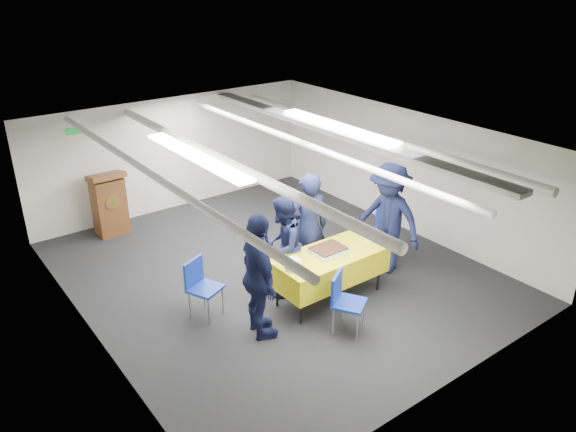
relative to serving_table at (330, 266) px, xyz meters
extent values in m
plane|color=black|center=(-0.20, 1.15, -0.56)|extent=(7.00, 7.00, 0.00)
cube|color=beige|center=(-0.20, 4.64, 0.59)|extent=(6.00, 0.02, 2.30)
cube|color=beige|center=(-3.19, 1.15, 0.59)|extent=(0.02, 7.00, 2.30)
cube|color=beige|center=(2.79, 1.15, 0.59)|extent=(0.02, 7.00, 2.30)
cube|color=silver|center=(-0.20, 1.15, 1.73)|extent=(6.00, 7.00, 0.02)
cylinder|color=silver|center=(-2.20, 1.15, 1.62)|extent=(0.10, 6.90, 0.10)
cylinder|color=silver|center=(-1.10, 1.15, 1.58)|extent=(0.14, 6.90, 0.14)
cylinder|color=silver|center=(0.40, 1.15, 1.54)|extent=(0.10, 6.90, 0.10)
cylinder|color=silver|center=(1.70, 1.15, 1.50)|extent=(0.14, 6.90, 0.14)
cube|color=gray|center=(1.00, 1.15, 1.64)|extent=(0.28, 6.90, 0.08)
cube|color=white|center=(-1.50, 1.15, 1.71)|extent=(0.25, 2.60, 0.04)
cube|color=white|center=(1.10, 1.15, 1.71)|extent=(0.25, 2.60, 0.04)
cube|color=#0C591E|center=(-2.10, 4.62, 1.39)|extent=(0.30, 0.04, 0.12)
cylinder|color=black|center=(-0.77, -0.29, -0.38)|extent=(0.04, 0.04, 0.36)
cylinder|color=black|center=(0.77, -0.29, -0.38)|extent=(0.04, 0.04, 0.36)
cylinder|color=black|center=(-0.77, 0.29, -0.38)|extent=(0.04, 0.04, 0.36)
cylinder|color=black|center=(0.77, 0.29, -0.38)|extent=(0.04, 0.04, 0.36)
cube|color=yellow|center=(0.00, 0.00, -0.01)|extent=(1.75, 0.79, 0.39)
cube|color=yellow|center=(0.00, 0.00, 0.20)|extent=(1.77, 0.81, 0.03)
cube|color=white|center=(-0.01, 0.03, 0.24)|extent=(0.50, 0.40, 0.06)
cube|color=black|center=(-0.01, 0.03, 0.28)|extent=(0.48, 0.38, 0.03)
sphere|color=navy|center=(-0.23, -0.15, 0.28)|extent=(0.04, 0.04, 0.04)
sphere|color=navy|center=(-0.23, 0.21, 0.28)|extent=(0.04, 0.04, 0.04)
sphere|color=navy|center=(-0.12, -0.15, 0.28)|extent=(0.04, 0.04, 0.04)
sphere|color=navy|center=(-0.12, 0.21, 0.28)|extent=(0.04, 0.04, 0.04)
sphere|color=navy|center=(-0.01, -0.15, 0.28)|extent=(0.04, 0.04, 0.04)
sphere|color=navy|center=(-0.01, 0.21, 0.28)|extent=(0.04, 0.04, 0.04)
sphere|color=navy|center=(0.10, -0.15, 0.28)|extent=(0.04, 0.04, 0.04)
sphere|color=navy|center=(0.10, 0.21, 0.28)|extent=(0.04, 0.04, 0.04)
sphere|color=navy|center=(0.21, -0.15, 0.28)|extent=(0.04, 0.04, 0.04)
sphere|color=navy|center=(0.21, 0.21, 0.28)|extent=(0.04, 0.04, 0.04)
sphere|color=navy|center=(-0.25, -0.06, 0.28)|extent=(0.04, 0.04, 0.04)
sphere|color=navy|center=(0.23, -0.06, 0.28)|extent=(0.04, 0.04, 0.04)
sphere|color=navy|center=(-0.25, 0.03, 0.28)|extent=(0.04, 0.04, 0.04)
sphere|color=navy|center=(0.23, 0.03, 0.28)|extent=(0.04, 0.04, 0.04)
sphere|color=navy|center=(-0.25, 0.12, 0.28)|extent=(0.04, 0.04, 0.04)
sphere|color=navy|center=(0.23, 0.12, 0.28)|extent=(0.04, 0.04, 0.04)
cylinder|color=white|center=(-0.73, -0.05, 0.27)|extent=(0.24, 0.24, 0.11)
cylinder|color=white|center=(-0.73, -0.05, 0.35)|extent=(0.20, 0.20, 0.05)
cylinder|color=white|center=(0.78, -0.05, 0.26)|extent=(0.20, 0.20, 0.11)
cylinder|color=white|center=(0.78, -0.05, 0.34)|extent=(0.16, 0.16, 0.05)
cube|color=brown|center=(-1.80, 4.20, -0.01)|extent=(0.55, 0.45, 1.10)
cube|color=brown|center=(-1.80, 4.17, 0.59)|extent=(0.62, 0.53, 0.21)
cylinder|color=gold|center=(-1.80, 3.96, 0.14)|extent=(0.28, 0.02, 0.28)
cylinder|color=gray|center=(-0.40, -1.05, -0.34)|extent=(0.02, 0.02, 0.43)
cylinder|color=gray|center=(-0.11, -0.87, -0.34)|extent=(0.02, 0.02, 0.43)
cylinder|color=gray|center=(-0.58, -0.76, -0.34)|extent=(0.02, 0.02, 0.43)
cylinder|color=gray|center=(-0.29, -0.58, -0.34)|extent=(0.02, 0.02, 0.43)
cube|color=navy|center=(-0.35, -0.82, -0.11)|extent=(0.58, 0.58, 0.04)
cube|color=navy|center=(-0.45, -0.65, 0.11)|extent=(0.36, 0.24, 0.40)
cylinder|color=gray|center=(1.32, 0.63, -0.34)|extent=(0.02, 0.02, 0.43)
cylinder|color=gray|center=(1.36, 0.29, -0.34)|extent=(0.02, 0.02, 0.43)
cylinder|color=gray|center=(1.66, 0.67, -0.34)|extent=(0.02, 0.02, 0.43)
cylinder|color=gray|center=(1.70, 0.33, -0.34)|extent=(0.02, 0.02, 0.43)
cube|color=navy|center=(1.51, 0.48, -0.11)|extent=(0.47, 0.47, 0.04)
cube|color=navy|center=(1.70, 0.50, 0.11)|extent=(0.09, 0.40, 0.40)
cylinder|color=gray|center=(-1.82, 0.48, -0.34)|extent=(0.02, 0.02, 0.43)
cylinder|color=gray|center=(-1.51, 0.62, -0.34)|extent=(0.02, 0.02, 0.43)
cylinder|color=gray|center=(-1.96, 0.79, -0.34)|extent=(0.02, 0.02, 0.43)
cylinder|color=gray|center=(-1.65, 0.93, -0.34)|extent=(0.02, 0.02, 0.43)
cube|color=navy|center=(-1.73, 0.70, -0.11)|extent=(0.55, 0.55, 0.04)
cube|color=navy|center=(-1.81, 0.88, 0.11)|extent=(0.38, 0.20, 0.40)
imported|color=black|center=(0.10, 0.66, 0.35)|extent=(0.77, 0.63, 1.81)
imported|color=black|center=(-0.48, 0.54, 0.24)|extent=(0.98, 0.93, 1.60)
imported|color=black|center=(-1.36, -0.14, 0.35)|extent=(0.71, 1.14, 1.81)
imported|color=black|center=(1.33, 0.12, 0.37)|extent=(0.90, 1.31, 1.86)
camera|label=1|loc=(-4.91, -5.50, 4.12)|focal=35.00mm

